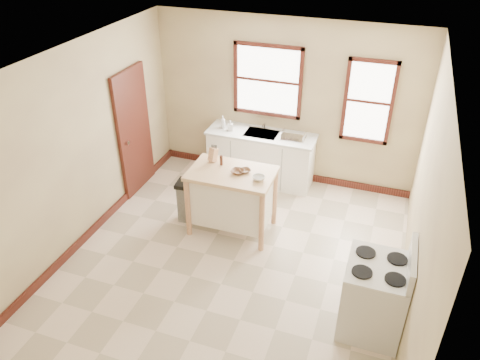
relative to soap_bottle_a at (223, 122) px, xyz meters
name	(u,v)px	position (x,y,z in m)	size (l,w,h in m)	color
floor	(234,261)	(0.99, -2.18, -1.03)	(5.00, 5.00, 0.00)	beige
ceiling	(232,64)	(0.99, -2.18, 1.77)	(5.00, 5.00, 0.00)	white
wall_back	(285,103)	(0.99, 0.32, 0.37)	(4.50, 0.04, 2.80)	#D3C38A
wall_left	(80,147)	(-1.26, -2.18, 0.37)	(0.04, 5.00, 2.80)	#D3C38A
wall_right	(424,210)	(3.24, -2.18, 0.37)	(0.04, 5.00, 2.80)	#D3C38A
window_main	(268,81)	(0.69, 0.30, 0.72)	(1.17, 0.06, 1.22)	#34110E
window_side	(368,102)	(2.34, 0.30, 0.57)	(0.77, 0.06, 1.37)	#34110E
door_left	(134,132)	(-1.22, -0.88, 0.02)	(0.06, 0.90, 2.10)	#34110E
baseboard_back	(280,172)	(0.99, 0.29, -0.97)	(4.50, 0.04, 0.12)	#34110E
baseboard_left	(97,225)	(-1.23, -2.18, -0.97)	(0.04, 5.00, 0.12)	#34110E
sink_counter	(261,157)	(0.69, 0.02, -0.57)	(1.86, 0.62, 0.92)	white
faucet	(265,123)	(0.69, 0.20, 0.00)	(0.03, 0.03, 0.22)	silver
soap_bottle_a	(223,122)	(0.00, 0.00, 0.00)	(0.09, 0.09, 0.23)	#B2B2B2
soap_bottle_b	(230,125)	(0.15, -0.05, -0.02)	(0.08, 0.08, 0.18)	#B2B2B2
dish_rack	(294,136)	(1.25, 0.02, -0.06)	(0.39, 0.29, 0.10)	silver
kitchen_island	(232,201)	(0.71, -1.48, -0.53)	(1.22, 0.78, 1.00)	tan
knife_block	(213,155)	(0.34, -1.28, 0.07)	(0.10, 0.10, 0.20)	tan
pepper_grinder	(221,160)	(0.50, -1.35, 0.04)	(0.04, 0.04, 0.15)	#3C1A10
bowl_a	(238,172)	(0.80, -1.48, -0.01)	(0.18, 0.18, 0.05)	brown
bowl_b	(245,171)	(0.89, -1.42, -0.01)	(0.16, 0.16, 0.04)	brown
bowl_c	(259,178)	(1.14, -1.56, 0.00)	(0.18, 0.18, 0.06)	silver
trash_bin	(189,201)	(0.00, -1.48, -0.70)	(0.35, 0.29, 0.67)	gray
gas_stove	(375,288)	(2.89, -2.72, -0.44)	(0.74, 0.75, 1.19)	silver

